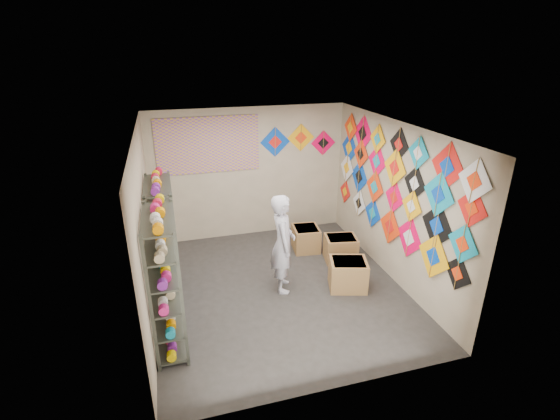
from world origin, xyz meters
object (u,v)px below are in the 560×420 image
object	(u,v)px
shelf_rack_front	(166,282)
carton_c	(306,239)
carton_a	(348,274)
shopkeeper	(283,243)
shelf_rack_back	(164,239)
carton_b	(341,248)

from	to	relation	value
shelf_rack_front	carton_c	size ratio (longest dim) A/B	3.49
carton_a	shopkeeper	bearing A→B (deg)	-178.89
shopkeeper	shelf_rack_back	bearing A→B (deg)	87.52
shelf_rack_back	carton_c	distance (m)	2.87
carton_a	carton_c	bearing A→B (deg)	114.88
carton_c	shopkeeper	bearing A→B (deg)	-118.24
shopkeeper	carton_b	xyz separation A→B (m)	(1.32, 0.62, -0.60)
carton_a	shelf_rack_back	bearing A→B (deg)	-177.92
shopkeeper	carton_a	world-z (taller)	shopkeeper
carton_a	carton_c	world-z (taller)	carton_a
shopkeeper	shelf_rack_front	bearing A→B (deg)	126.03
shopkeeper	carton_b	bearing A→B (deg)	-53.66
shopkeeper	carton_a	xyz separation A→B (m)	(1.05, -0.29, -0.58)
shelf_rack_back	carton_a	distance (m)	3.07
shelf_rack_front	carton_a	distance (m)	3.03
shopkeeper	carton_b	size ratio (longest dim) A/B	2.89
shelf_rack_front	carton_a	bearing A→B (deg)	11.02
shelf_rack_back	carton_b	xyz separation A→B (m)	(3.17, 0.17, -0.71)
carton_c	shelf_rack_front	bearing A→B (deg)	-136.03
carton_a	carton_b	distance (m)	0.95
shelf_rack_front	shopkeeper	xyz separation A→B (m)	(1.84, 0.85, -0.11)
carton_b	carton_c	size ratio (longest dim) A/B	1.07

